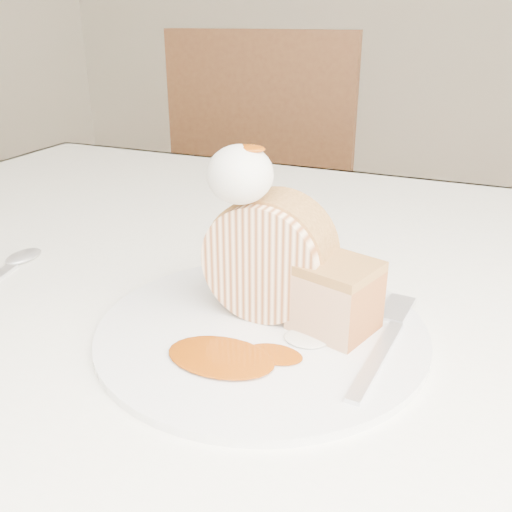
% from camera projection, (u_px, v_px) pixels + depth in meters
% --- Properties ---
extents(table, '(1.40, 0.90, 0.75)m').
position_uv_depth(table, '(280.00, 327.00, 0.72)').
color(table, white).
rests_on(table, ground).
extents(chair_far, '(0.51, 0.51, 0.99)m').
position_uv_depth(chair_far, '(272.00, 192.00, 1.58)').
color(chair_far, brown).
rests_on(chair_far, ground).
extents(plate, '(0.38, 0.38, 0.01)m').
position_uv_depth(plate, '(262.00, 330.00, 0.53)').
color(plate, white).
rests_on(plate, table).
extents(roulade_slice, '(0.11, 0.06, 0.11)m').
position_uv_depth(roulade_slice, '(269.00, 256.00, 0.54)').
color(roulade_slice, '#FFDCB1').
rests_on(roulade_slice, plate).
extents(cake_chunk, '(0.08, 0.08, 0.06)m').
position_uv_depth(cake_chunk, '(335.00, 300.00, 0.51)').
color(cake_chunk, '#B88045').
rests_on(cake_chunk, plate).
extents(whipped_cream, '(0.06, 0.06, 0.05)m').
position_uv_depth(whipped_cream, '(240.00, 174.00, 0.49)').
color(whipped_cream, silver).
rests_on(whipped_cream, roulade_slice).
extents(caramel_drizzle, '(0.03, 0.02, 0.01)m').
position_uv_depth(caramel_drizzle, '(249.00, 141.00, 0.48)').
color(caramel_drizzle, '#8D3A05').
rests_on(caramel_drizzle, whipped_cream).
extents(caramel_pool, '(0.11, 0.09, 0.00)m').
position_uv_depth(caramel_pool, '(221.00, 357.00, 0.48)').
color(caramel_pool, '#8D3A05').
rests_on(caramel_pool, plate).
extents(fork, '(0.04, 0.18, 0.00)m').
position_uv_depth(fork, '(377.00, 359.00, 0.48)').
color(fork, silver).
rests_on(fork, plate).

